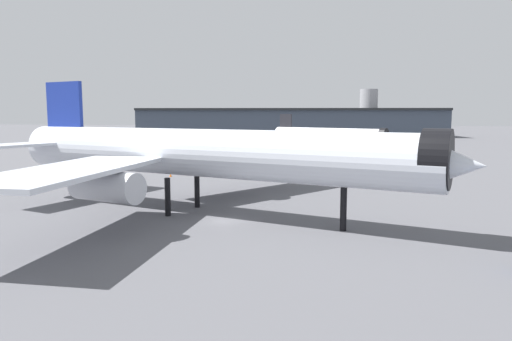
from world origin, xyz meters
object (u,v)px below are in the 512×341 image
object	(u,v)px
airliner_far_taxiway	(327,134)
traffic_cone_near_nose	(171,175)
airliner_near_gate	(198,154)
baggage_tug_wing	(361,176)

from	to	relation	value
airliner_far_taxiway	traffic_cone_near_nose	size ratio (longest dim) A/B	69.59
airliner_far_taxiway	traffic_cone_near_nose	xyz separation A→B (m)	(-30.13, -71.94, -5.05)
airliner_near_gate	baggage_tug_wing	size ratio (longest dim) A/B	17.59
airliner_far_taxiway	baggage_tug_wing	world-z (taller)	airliner_far_taxiway
traffic_cone_near_nose	airliner_near_gate	bearing A→B (deg)	-65.67
airliner_far_taxiway	baggage_tug_wing	size ratio (longest dim) A/B	12.14
airliner_near_gate	traffic_cone_near_nose	world-z (taller)	airliner_near_gate
traffic_cone_near_nose	airliner_far_taxiway	bearing A→B (deg)	67.27
airliner_near_gate	traffic_cone_near_nose	distance (m)	35.86
airliner_near_gate	airliner_far_taxiway	world-z (taller)	airliner_near_gate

